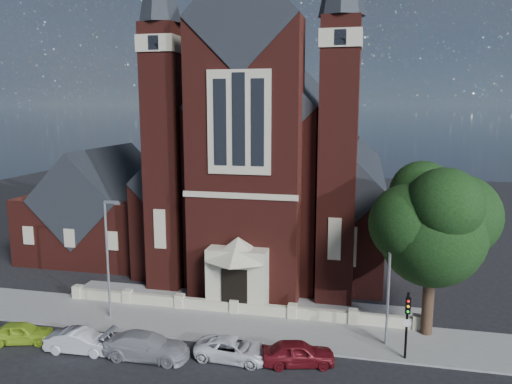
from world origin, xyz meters
TOP-DOWN VIEW (x-y plane):
  - ground at (0.00, 15.00)m, footprint 120.00×120.00m
  - pavement_strip at (0.00, 4.50)m, footprint 60.00×5.00m
  - forecourt_paving at (0.00, 8.50)m, footprint 26.00×3.00m
  - forecourt_wall at (0.00, 6.50)m, footprint 24.00×0.40m
  - church at (-0.00, 22.94)m, footprint 20.01×34.90m
  - parish_hall at (-16.00, 18.00)m, footprint 12.00×12.20m
  - street_tree at (12.60, 5.71)m, footprint 6.40×6.60m
  - street_lamp_left at (-7.91, 4.00)m, footprint 1.16×0.22m
  - street_lamp_right at (10.09, 4.00)m, footprint 1.16×0.22m
  - traffic_signal at (11.00, 2.43)m, footprint 0.28×0.42m
  - car_lime_van at (-11.48, -0.39)m, footprint 4.02×2.51m
  - car_silver_a at (-7.36, -0.64)m, footprint 4.07×1.64m
  - car_silver_b at (-3.29, -0.45)m, footprint 5.00×2.10m
  - car_white_suv at (1.56, 0.46)m, footprint 4.47×2.23m
  - car_dark_red at (5.18, 0.67)m, footprint 4.33×2.55m

SIDE VIEW (x-z plane):
  - ground at x=0.00m, z-range 0.00..0.00m
  - pavement_strip at x=0.00m, z-range -0.06..0.06m
  - forecourt_paving at x=0.00m, z-range -0.07..0.07m
  - forecourt_wall at x=0.00m, z-range -0.45..0.45m
  - car_white_suv at x=1.56m, z-range 0.00..1.22m
  - car_lime_van at x=-11.48m, z-range 0.00..1.28m
  - car_silver_a at x=-7.36m, z-range 0.00..1.31m
  - car_dark_red at x=5.18m, z-range 0.00..1.38m
  - car_silver_b at x=-3.29m, z-range 0.00..1.44m
  - traffic_signal at x=11.00m, z-range 0.58..4.58m
  - parish_hall at x=-16.00m, z-range -1.11..9.13m
  - street_lamp_left at x=-7.91m, z-range 0.55..8.64m
  - street_lamp_right at x=10.09m, z-range 0.55..8.64m
  - street_tree at x=12.60m, z-range 1.61..12.31m
  - church at x=0.00m, z-range -6.41..22.79m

